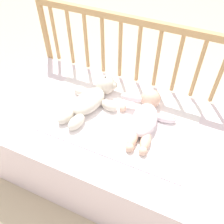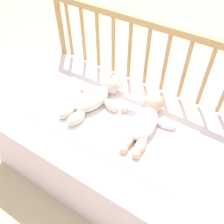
# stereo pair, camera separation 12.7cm
# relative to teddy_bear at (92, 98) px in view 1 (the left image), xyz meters

# --- Properties ---
(ground_plane) EXTENTS (12.00, 12.00, 0.00)m
(ground_plane) POSITION_rel_teddy_bear_xyz_m (0.15, -0.08, -0.51)
(ground_plane) COLOR #C6B293
(crib_mattress) EXTENTS (1.30, 0.71, 0.46)m
(crib_mattress) POSITION_rel_teddy_bear_xyz_m (0.15, -0.08, -0.28)
(crib_mattress) COLOR silver
(crib_mattress) RESTS_ON ground_plane
(crib_rail) EXTENTS (1.30, 0.04, 0.86)m
(crib_rail) POSITION_rel_teddy_bear_xyz_m (0.15, 0.30, 0.10)
(crib_rail) COLOR tan
(crib_rail) RESTS_ON ground_plane
(blanket) EXTENTS (0.82, 0.51, 0.01)m
(blanket) POSITION_rel_teddy_bear_xyz_m (0.16, -0.03, -0.04)
(blanket) COLOR white
(blanket) RESTS_ON crib_mattress
(teddy_bear) EXTENTS (0.30, 0.41, 0.11)m
(teddy_bear) POSITION_rel_teddy_bear_xyz_m (0.00, 0.00, 0.00)
(teddy_bear) COLOR silver
(teddy_bear) RESTS_ON crib_mattress
(baby) EXTENTS (0.32, 0.40, 0.11)m
(baby) POSITION_rel_teddy_bear_xyz_m (0.31, -0.00, -0.00)
(baby) COLOR white
(baby) RESTS_ON crib_mattress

